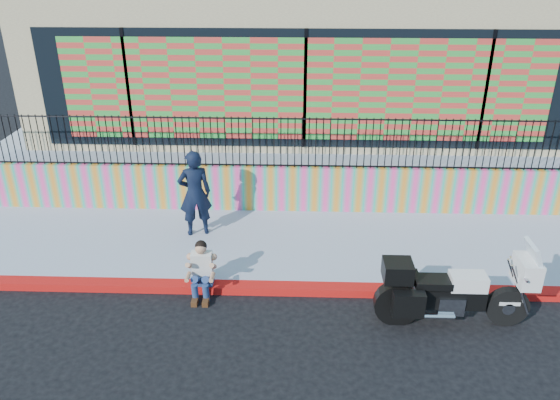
{
  "coord_description": "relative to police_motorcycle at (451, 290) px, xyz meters",
  "views": [
    {
      "loc": [
        -0.15,
        -8.59,
        5.96
      ],
      "look_at": [
        -0.49,
        1.2,
        1.36
      ],
      "focal_mm": 35.0,
      "sensor_mm": 36.0,
      "label": 1
    }
  ],
  "objects": [
    {
      "name": "red_curb",
      "position": [
        -2.48,
        0.82,
        -0.6
      ],
      "size": [
        16.0,
        0.3,
        0.15
      ],
      "primitive_type": "cube",
      "color": "#B00D0C",
      "rests_on": "ground"
    },
    {
      "name": "storefront_building",
      "position": [
        -2.48,
        8.96,
        2.57
      ],
      "size": [
        14.0,
        8.06,
        4.0
      ],
      "color": "tan",
      "rests_on": "elevated_platform"
    },
    {
      "name": "police_motorcycle",
      "position": [
        0.0,
        0.0,
        0.0
      ],
      "size": [
        2.59,
        0.86,
        1.61
      ],
      "color": "black",
      "rests_on": "ground"
    },
    {
      "name": "police_officer",
      "position": [
        -4.82,
        2.8,
        0.44
      ],
      "size": [
        0.81,
        0.65,
        1.93
      ],
      "primitive_type": "imported",
      "rotation": [
        0.0,
        0.0,
        3.43
      ],
      "color": "black",
      "rests_on": "sidewalk"
    },
    {
      "name": "elevated_platform",
      "position": [
        -2.48,
        9.17,
        -0.05
      ],
      "size": [
        16.0,
        10.0,
        1.25
      ],
      "primitive_type": "cube",
      "color": "#9AA4B9",
      "rests_on": "ground"
    },
    {
      "name": "ground",
      "position": [
        -2.48,
        0.82,
        -0.67
      ],
      "size": [
        90.0,
        90.0,
        0.0
      ],
      "primitive_type": "plane",
      "color": "black",
      "rests_on": "ground"
    },
    {
      "name": "mural_wall",
      "position": [
        -2.48,
        4.07,
        0.03
      ],
      "size": [
        16.0,
        0.2,
        1.1
      ],
      "primitive_type": "cube",
      "color": "#FF4396",
      "rests_on": "sidewalk"
    },
    {
      "name": "sidewalk",
      "position": [
        -2.48,
        2.47,
        -0.6
      ],
      "size": [
        16.0,
        3.0,
        0.15
      ],
      "primitive_type": "cube",
      "color": "#9AA4B9",
      "rests_on": "ground"
    },
    {
      "name": "seated_man",
      "position": [
        -4.37,
        0.66,
        -0.23
      ],
      "size": [
        0.54,
        0.71,
        1.06
      ],
      "color": "navy",
      "rests_on": "ground"
    },
    {
      "name": "metal_fence",
      "position": [
        -2.48,
        4.07,
        1.18
      ],
      "size": [
        15.8,
        0.04,
        1.2
      ],
      "primitive_type": null,
      "color": "black",
      "rests_on": "mural_wall"
    }
  ]
}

